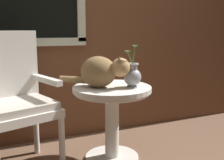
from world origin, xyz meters
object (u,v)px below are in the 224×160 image
(wicker_side_table, at_px, (112,108))
(wicker_chair, at_px, (12,96))
(cat, at_px, (101,71))
(pewter_vase_with_ivy, at_px, (132,75))

(wicker_side_table, distance_m, wicker_chair, 0.73)
(wicker_side_table, xyz_separation_m, cat, (-0.09, 0.01, 0.29))
(wicker_side_table, distance_m, pewter_vase_with_ivy, 0.30)
(cat, bearing_deg, pewter_vase_with_ivy, -23.04)
(wicker_side_table, height_order, cat, cat)
(wicker_chair, height_order, cat, wicker_chair)
(cat, distance_m, pewter_vase_with_ivy, 0.23)
(pewter_vase_with_ivy, bearing_deg, wicker_chair, 163.65)
(cat, xyz_separation_m, pewter_vase_with_ivy, (0.21, -0.09, -0.03))
(wicker_side_table, height_order, wicker_chair, wicker_chair)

